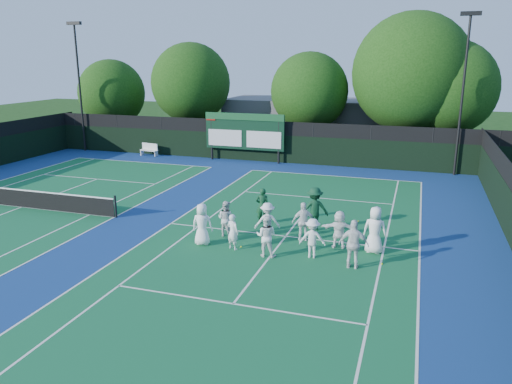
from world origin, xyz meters
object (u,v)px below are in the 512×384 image
(scoreboard, at_px, (244,132))
(tennis_net, at_px, (21,198))
(coach_left, at_px, (262,206))
(bench, at_px, (149,149))

(scoreboard, relative_size, tennis_net, 0.53)
(scoreboard, height_order, coach_left, scoreboard)
(bench, bearing_deg, tennis_net, -86.81)
(scoreboard, height_order, tennis_net, scoreboard)
(scoreboard, relative_size, bench, 3.78)
(tennis_net, relative_size, coach_left, 6.68)
(tennis_net, height_order, coach_left, coach_left)
(scoreboard, height_order, bench, scoreboard)
(tennis_net, bearing_deg, scoreboard, 64.40)
(scoreboard, bearing_deg, coach_left, -67.32)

